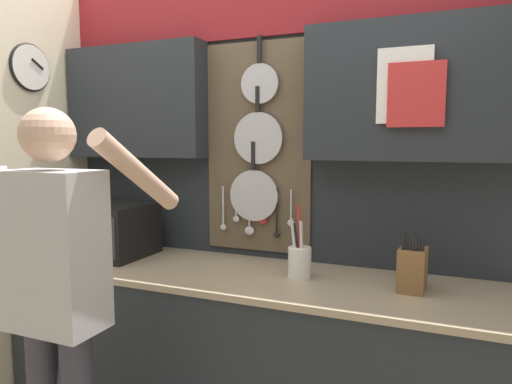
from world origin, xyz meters
The scene contains 6 objects.
base_cabinet_counter centered at (0.00, 0.00, 0.45)m, with size 2.47×0.66×0.91m.
back_wall_unit centered at (0.01, 0.30, 1.50)m, with size 3.04×0.23×2.52m.
microwave centered at (-0.86, 0.03, 1.05)m, with size 0.51×0.39×0.29m.
knife_block centered at (0.79, 0.03, 1.00)m, with size 0.12×0.16×0.27m.
utensil_crock centered at (0.29, 0.03, 0.99)m, with size 0.11×0.11×0.34m.
person centered at (-0.47, -0.69, 1.00)m, with size 0.54×0.60×1.67m.
Camera 1 is at (0.90, -1.99, 1.54)m, focal length 32.00 mm.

